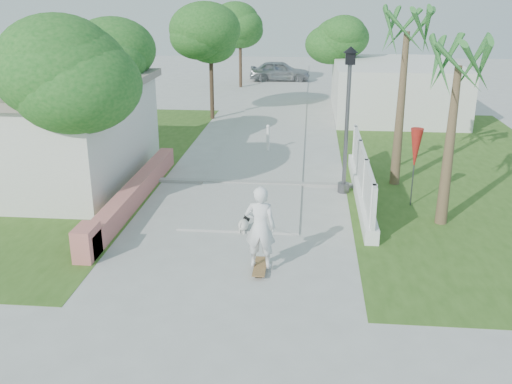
# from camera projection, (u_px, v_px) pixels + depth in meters

# --- Properties ---
(ground) EXTENTS (90.00, 90.00, 0.00)m
(ground) POSITION_uv_depth(u_px,v_px,m) (226.00, 268.00, 12.89)
(ground) COLOR #B7B7B2
(ground) RESTS_ON ground
(path_strip) EXTENTS (3.20, 36.00, 0.06)m
(path_strip) POSITION_uv_depth(u_px,v_px,m) (278.00, 104.00, 31.67)
(path_strip) COLOR #B7B7B2
(path_strip) RESTS_ON ground
(curb) EXTENTS (6.50, 0.25, 0.10)m
(curb) POSITION_uv_depth(u_px,v_px,m) (253.00, 183.00, 18.51)
(curb) COLOR #999993
(curb) RESTS_ON ground
(grass_left) EXTENTS (8.00, 20.00, 0.01)m
(grass_left) POSITION_uv_depth(u_px,v_px,m) (70.00, 161.00, 21.03)
(grass_left) COLOR #32561B
(grass_left) RESTS_ON ground
(grass_right) EXTENTS (8.00, 20.00, 0.01)m
(grass_right) POSITION_uv_depth(u_px,v_px,m) (459.00, 172.00, 19.78)
(grass_right) COLOR #32561B
(grass_right) RESTS_ON ground
(pink_wall) EXTENTS (0.45, 8.20, 0.80)m
(pink_wall) POSITION_uv_depth(u_px,v_px,m) (130.00, 197.00, 16.42)
(pink_wall) COLOR #CB6A68
(pink_wall) RESTS_ON ground
(house_left) EXTENTS (8.40, 7.40, 3.23)m
(house_left) POSITION_uv_depth(u_px,v_px,m) (10.00, 130.00, 18.70)
(house_left) COLOR silver
(house_left) RESTS_ON ground
(lattice_fence) EXTENTS (0.35, 7.00, 1.50)m
(lattice_fence) POSITION_uv_depth(u_px,v_px,m) (362.00, 181.00, 17.11)
(lattice_fence) COLOR white
(lattice_fence) RESTS_ON ground
(building_right) EXTENTS (6.00, 8.00, 2.60)m
(building_right) POSITION_uv_depth(u_px,v_px,m) (394.00, 89.00, 28.84)
(building_right) COLOR silver
(building_right) RESTS_ON ground
(street_lamp) EXTENTS (0.44, 0.44, 4.44)m
(street_lamp) POSITION_uv_depth(u_px,v_px,m) (347.00, 115.00, 17.00)
(street_lamp) COLOR #59595E
(street_lamp) RESTS_ON ground
(bollard) EXTENTS (0.14, 0.14, 1.09)m
(bollard) POSITION_uv_depth(u_px,v_px,m) (268.00, 137.00, 22.08)
(bollard) COLOR white
(bollard) RESTS_ON ground
(patio_umbrella) EXTENTS (0.36, 0.36, 2.30)m
(patio_umbrella) POSITION_uv_depth(u_px,v_px,m) (416.00, 150.00, 16.14)
(patio_umbrella) COLOR #59595E
(patio_umbrella) RESTS_ON ground
(tree_left_near) EXTENTS (3.60, 3.60, 5.28)m
(tree_left_near) POSITION_uv_depth(u_px,v_px,m) (70.00, 77.00, 14.83)
(tree_left_near) COLOR #4C3826
(tree_left_near) RESTS_ON ground
(tree_left_mid) EXTENTS (3.20, 3.20, 4.85)m
(tree_left_mid) POSITION_uv_depth(u_px,v_px,m) (106.00, 64.00, 20.19)
(tree_left_mid) COLOR #4C3826
(tree_left_mid) RESTS_ON ground
(tree_path_left) EXTENTS (3.40, 3.40, 5.23)m
(tree_path_left) POSITION_uv_depth(u_px,v_px,m) (211.00, 39.00, 26.91)
(tree_path_left) COLOR #4C3826
(tree_path_left) RESTS_ON ground
(tree_path_right) EXTENTS (3.00, 3.00, 4.79)m
(tree_path_right) POSITION_uv_depth(u_px,v_px,m) (339.00, 40.00, 30.22)
(tree_path_right) COLOR #4C3826
(tree_path_right) RESTS_ON ground
(tree_path_far) EXTENTS (3.20, 3.20, 5.17)m
(tree_path_far) POSITION_uv_depth(u_px,v_px,m) (240.00, 27.00, 36.28)
(tree_path_far) COLOR #4C3826
(tree_path_far) RESTS_ON ground
(palm_far) EXTENTS (1.80, 1.80, 5.30)m
(palm_far) POSITION_uv_depth(u_px,v_px,m) (406.00, 42.00, 17.11)
(palm_far) COLOR brown
(palm_far) RESTS_ON ground
(palm_near) EXTENTS (1.80, 1.80, 4.70)m
(palm_near) POSITION_uv_depth(u_px,v_px,m) (458.00, 75.00, 14.11)
(palm_near) COLOR brown
(palm_near) RESTS_ON ground
(skateboarder) EXTENTS (0.98, 2.82, 1.99)m
(skateboarder) POSITION_uv_depth(u_px,v_px,m) (252.00, 221.00, 13.14)
(skateboarder) COLOR olive
(skateboarder) RESTS_ON ground
(dog) EXTENTS (0.38, 0.59, 0.41)m
(dog) POSITION_uv_depth(u_px,v_px,m) (244.00, 224.00, 14.77)
(dog) COLOR silver
(dog) RESTS_ON ground
(parked_car) EXTENTS (4.24, 1.84, 1.42)m
(parked_car) POSITION_uv_depth(u_px,v_px,m) (280.00, 71.00, 39.80)
(parked_car) COLOR #9C9EA3
(parked_car) RESTS_ON ground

